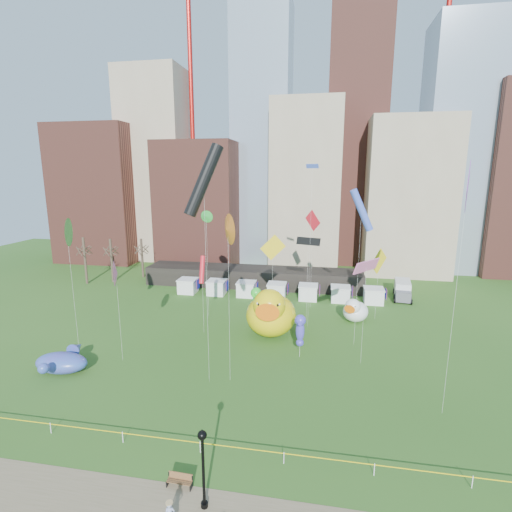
% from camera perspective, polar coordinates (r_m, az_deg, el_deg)
% --- Properties ---
extents(ground, '(160.00, 160.00, 0.00)m').
position_cam_1_polar(ground, '(31.22, -8.23, -26.88)').
color(ground, '#29551A').
rests_on(ground, ground).
extents(footpath, '(70.00, 4.00, 0.02)m').
position_cam_1_polar(footpath, '(27.76, -12.09, -33.05)').
color(footpath, '#706446').
rests_on(footpath, ground).
extents(skyline, '(101.00, 23.00, 68.00)m').
position_cam_1_polar(skyline, '(84.20, 6.31, 13.31)').
color(skyline, brown).
rests_on(skyline, ground).
extents(crane_left, '(23.00, 1.00, 76.00)m').
position_cam_1_polar(crane_left, '(95.68, -9.22, 28.56)').
color(crane_left, red).
rests_on(crane_left, ground).
extents(crane_right, '(23.00, 1.00, 76.00)m').
position_cam_1_polar(crane_right, '(93.89, 27.01, 27.82)').
color(crane_right, red).
rests_on(crane_right, ground).
extents(pavilion, '(38.00, 6.00, 3.20)m').
position_cam_1_polar(pavilion, '(68.44, -0.43, -3.12)').
color(pavilion, black).
rests_on(pavilion, ground).
extents(vendor_tents, '(33.24, 2.80, 2.40)m').
position_cam_1_polar(vendor_tents, '(62.15, 3.12, -5.20)').
color(vendor_tents, white).
rests_on(vendor_tents, ground).
extents(bare_trees, '(8.44, 6.44, 8.50)m').
position_cam_1_polar(bare_trees, '(75.74, -20.50, -0.53)').
color(bare_trees, '#382B21').
rests_on(bare_trees, ground).
extents(caution_tape, '(50.00, 0.06, 0.90)m').
position_cam_1_polar(caution_tape, '(30.80, -8.28, -25.89)').
color(caution_tape, white).
rests_on(caution_tape, ground).
extents(big_duck, '(6.44, 8.51, 6.47)m').
position_cam_1_polar(big_duck, '(47.40, 2.18, -8.41)').
color(big_duck, yellow).
rests_on(big_duck, ground).
extents(small_duck, '(4.56, 4.96, 3.45)m').
position_cam_1_polar(small_duck, '(53.83, 14.45, -7.82)').
color(small_duck, white).
rests_on(small_duck, ground).
extents(seahorse_green, '(1.52, 1.81, 5.89)m').
position_cam_1_polar(seahorse_green, '(47.90, 0.06, -6.58)').
color(seahorse_green, silver).
rests_on(seahorse_green, ground).
extents(seahorse_purple, '(1.24, 1.55, 4.90)m').
position_cam_1_polar(seahorse_purple, '(42.18, 6.56, -10.54)').
color(seahorse_purple, silver).
rests_on(seahorse_purple, ground).
extents(whale_inflatable, '(5.48, 6.86, 2.34)m').
position_cam_1_polar(whale_inflatable, '(44.63, -26.74, -13.77)').
color(whale_inflatable, '#4B399C').
rests_on(whale_inflatable, ground).
extents(park_bench, '(1.67, 0.58, 0.84)m').
position_cam_1_polar(park_bench, '(28.79, -11.21, -29.76)').
color(park_bench, brown).
rests_on(park_bench, footpath).
extents(lamppost, '(0.55, 0.55, 5.30)m').
position_cam_1_polar(lamppost, '(25.55, -7.86, -27.79)').
color(lamppost, black).
rests_on(lamppost, footpath).
extents(box_truck, '(3.17, 6.60, 2.70)m').
position_cam_1_polar(box_truck, '(66.18, 20.88, -4.67)').
color(box_truck, silver).
rests_on(box_truck, ground).
extents(kite_0, '(0.80, 2.01, 9.79)m').
position_cam_1_polar(kite_0, '(47.27, -7.99, -2.05)').
color(kite_0, silver).
rests_on(kite_0, ground).
extents(kite_1, '(2.83, 3.45, 11.16)m').
position_cam_1_polar(kite_1, '(39.91, 16.06, -1.47)').
color(kite_1, silver).
rests_on(kite_1, ground).
extents(kite_2, '(3.61, 3.07, 22.16)m').
position_cam_1_polar(kite_2, '(33.92, -7.76, 11.03)').
color(kite_2, silver).
rests_on(kite_2, ground).
extents(kite_3, '(1.58, 2.73, 15.19)m').
position_cam_1_polar(kite_3, '(43.54, -26.22, 3.16)').
color(kite_3, silver).
rests_on(kite_3, ground).
extents(kite_4, '(2.35, 2.64, 9.94)m').
position_cam_1_polar(kite_4, '(53.68, 17.73, -0.78)').
color(kite_4, silver).
rests_on(kite_4, ground).
extents(kite_5, '(1.58, 0.98, 20.72)m').
position_cam_1_polar(kite_5, '(47.73, 8.33, 12.42)').
color(kite_5, silver).
rests_on(kite_5, ground).
extents(kite_6, '(1.54, 2.62, 16.12)m').
position_cam_1_polar(kite_6, '(34.36, -4.19, 3.96)').
color(kite_6, silver).
rests_on(kite_6, ground).
extents(kite_7, '(1.28, 3.63, 20.57)m').
position_cam_1_polar(kite_7, '(32.64, 28.84, 8.66)').
color(kite_7, silver).
rests_on(kite_7, ground).
extents(kite_8, '(2.22, 2.14, 14.58)m').
position_cam_1_polar(kite_8, '(55.55, 8.40, 5.07)').
color(kite_8, silver).
rests_on(kite_8, ground).
extents(kite_9, '(1.47, 2.42, 10.87)m').
position_cam_1_polar(kite_9, '(41.79, -20.04, -2.48)').
color(kite_9, silver).
rests_on(kite_9, ground).
extents(kite_10, '(3.19, 1.40, 11.47)m').
position_cam_1_polar(kite_10, '(50.43, 7.76, 2.13)').
color(kite_10, silver).
rests_on(kite_10, ground).
extents(kite_11, '(1.45, 1.01, 14.79)m').
position_cam_1_polar(kite_11, '(51.73, -7.39, 5.76)').
color(kite_11, silver).
rests_on(kite_11, ground).
extents(kite_12, '(3.25, 0.36, 12.33)m').
position_cam_1_polar(kite_12, '(47.34, 2.51, 1.17)').
color(kite_12, silver).
rests_on(kite_12, ground).
extents(kite_13, '(2.86, 1.22, 18.06)m').
position_cam_1_polar(kite_13, '(43.63, 15.37, 6.56)').
color(kite_13, silver).
rests_on(kite_13, ground).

